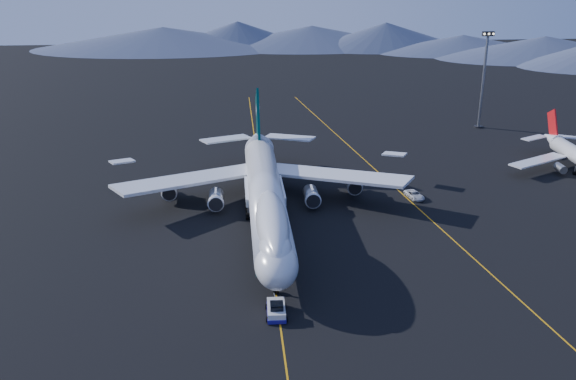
{
  "coord_description": "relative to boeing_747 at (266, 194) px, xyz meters",
  "views": [
    {
      "loc": [
        -5.52,
        -111.24,
        48.68
      ],
      "look_at": [
        4.27,
        1.51,
        6.0
      ],
      "focal_mm": 40.0,
      "sensor_mm": 36.0,
      "label": 1
    }
  ],
  "objects": [
    {
      "name": "service_van",
      "position": [
        31.4,
        10.16,
        -5.06
      ],
      "size": [
        3.72,
        5.9,
        1.52
      ],
      "primitive_type": "imported",
      "rotation": [
        0.0,
        0.0,
        0.23
      ],
      "color": "silver",
      "rests_on": "ground"
    },
    {
      "name": "boeing_747",
      "position": [
        0.0,
        0.0,
        0.0
      ],
      "size": [
        59.62,
        72.43,
        19.37
      ],
      "color": "silver",
      "rests_on": "ground"
    },
    {
      "name": "taxiway_line_side",
      "position": [
        30.0,
        9.97,
        -5.8
      ],
      "size": [
        28.08,
        198.09,
        0.01
      ],
      "primitive_type": "cube",
      "rotation": [
        0.0,
        0.0,
        0.14
      ],
      "color": "orange",
      "rests_on": "ground"
    },
    {
      "name": "floodlight_mast",
      "position": [
        65.3,
        64.08,
        8.03
      ],
      "size": [
        3.37,
        2.53,
        27.32
      ],
      "rotation": [
        0.0,
        0.0,
        0.2
      ],
      "color": "black",
      "rests_on": "ground"
    },
    {
      "name": "ground",
      "position": [
        -0.0,
        -0.03,
        -5.81
      ],
      "size": [
        500.0,
        500.0,
        0.0
      ],
      "primitive_type": "plane",
      "color": "black",
      "rests_on": "ground"
    },
    {
      "name": "pushback_tug",
      "position": [
        -0.36,
        -32.64,
        -5.1
      ],
      "size": [
        3.15,
        5.31,
        2.28
      ],
      "rotation": [
        0.0,
        0.0,
        -0.03
      ],
      "color": "silver",
      "rests_on": "ground"
    },
    {
      "name": "taxiway_line_main",
      "position": [
        -0.0,
        -0.03,
        -5.8
      ],
      "size": [
        0.25,
        220.0,
        0.01
      ],
      "primitive_type": "cube",
      "color": "orange",
      "rests_on": "ground"
    }
  ]
}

